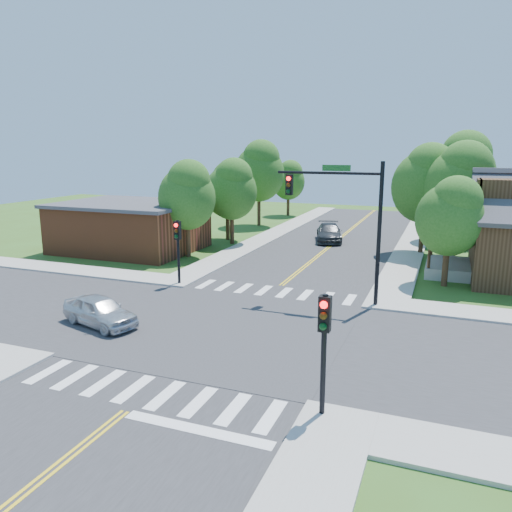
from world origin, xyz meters
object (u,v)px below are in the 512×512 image
at_px(signal_mast_ne, 345,209).
at_px(car_dgrey, 329,233).
at_px(signal_pole_se, 324,333).
at_px(signal_pole_nw, 178,240).
at_px(car_silver, 100,312).

distance_m(signal_mast_ne, car_dgrey, 17.67).
bearing_deg(signal_pole_se, signal_mast_ne, 98.56).
distance_m(signal_mast_ne, signal_pole_nw, 9.76).
height_order(signal_mast_ne, signal_pole_nw, signal_mast_ne).
xyz_separation_m(signal_pole_se, signal_pole_nw, (-11.20, 11.20, 0.00)).
bearing_deg(signal_pole_nw, signal_pole_se, -45.00).
distance_m(signal_pole_nw, car_dgrey, 17.43).
relative_size(signal_pole_se, car_silver, 0.89).
distance_m(signal_mast_ne, signal_pole_se, 11.55).
xyz_separation_m(signal_mast_ne, car_silver, (-9.41, -7.21, -4.18)).
relative_size(signal_mast_ne, signal_pole_se, 1.89).
bearing_deg(signal_mast_ne, car_dgrey, 105.22).
height_order(signal_pole_se, car_silver, signal_pole_se).
height_order(signal_pole_se, signal_pole_nw, same).
bearing_deg(signal_pole_se, car_dgrey, 102.57).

